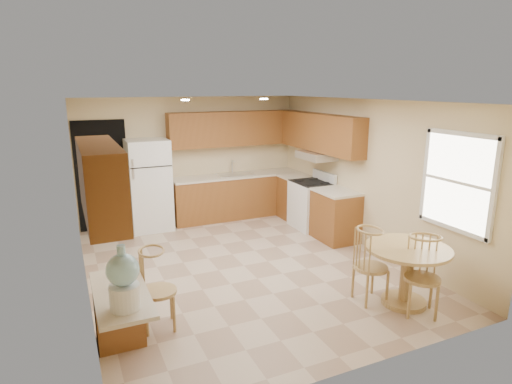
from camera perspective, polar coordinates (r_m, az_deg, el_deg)
name	(u,v)px	position (r m, az deg, el deg)	size (l,w,h in m)	color
floor	(244,266)	(6.72, -1.63, -9.79)	(5.50, 5.50, 0.00)	tan
ceiling	(243,101)	(6.15, -1.79, 12.05)	(4.50, 5.50, 0.02)	white
wall_back	(191,159)	(8.87, -8.60, 4.36)	(4.50, 0.02, 2.50)	beige
wall_front	(360,250)	(4.03, 13.70, -7.58)	(4.50, 0.02, 2.50)	beige
wall_left	(80,204)	(5.86, -22.46, -1.49)	(0.02, 5.50, 2.50)	beige
wall_right	(366,175)	(7.46, 14.47, 2.27)	(0.02, 5.50, 2.50)	beige
doorway	(102,176)	(8.59, -19.81, 2.02)	(0.90, 0.02, 2.10)	black
base_cab_back	(237,196)	(9.04, -2.55, -0.60)	(2.75, 0.60, 0.87)	brown
counter_back	(237,175)	(8.93, -2.58, 2.22)	(2.75, 0.63, 0.04)	beige
base_cab_right_a	(295,198)	(8.97, 5.27, -0.76)	(0.60, 0.59, 0.87)	brown
counter_right_a	(296,176)	(8.87, 5.33, 2.09)	(0.63, 0.59, 0.04)	beige
base_cab_right_b	(335,216)	(7.79, 10.55, -3.22)	(0.60, 0.80, 0.87)	brown
counter_right_b	(337,192)	(7.67, 10.70, 0.03)	(0.63, 0.80, 0.04)	beige
upper_cab_back	(234,129)	(8.91, -2.97, 8.44)	(2.75, 0.33, 0.70)	brown
upper_cab_right	(320,132)	(8.24, 8.54, 7.86)	(0.33, 2.42, 0.70)	brown
upper_cab_left	(101,182)	(4.17, -20.00, 1.31)	(0.33, 1.40, 0.70)	brown
sink	(236,174)	(8.92, -2.73, 2.35)	(0.78, 0.44, 0.01)	silver
range_hood	(316,156)	(8.23, 8.04, 4.84)	(0.50, 0.76, 0.14)	silver
desk_pedestal	(119,312)	(4.96, -17.81, -14.97)	(0.48, 0.42, 0.72)	brown
desk_top	(121,294)	(4.44, -17.57, -12.82)	(0.50, 1.20, 0.04)	beige
window	(458,182)	(6.10, 25.30, 1.22)	(0.06, 1.12, 1.30)	white
can_light_a	(185,100)	(7.13, -9.40, 12.02)	(0.14, 0.14, 0.02)	white
can_light_b	(264,99)	(7.61, 1.05, 12.31)	(0.14, 0.14, 0.02)	white
refrigerator	(149,185)	(8.40, -14.08, 0.91)	(0.77, 0.75, 1.74)	white
stove	(311,204)	(8.39, 7.39, -1.61)	(0.65, 0.76, 1.09)	white
dining_table	(407,267)	(5.74, 19.43, -9.41)	(1.04, 1.04, 0.77)	tan
chair_table_a	(376,260)	(5.60, 15.76, -8.78)	(0.43, 0.55, 0.97)	tan
chair_table_b	(429,271)	(5.48, 22.10, -9.79)	(0.43, 0.51, 0.97)	tan
chair_desk	(159,284)	(4.94, -12.76, -11.92)	(0.42, 0.54, 0.94)	tan
water_crock	(124,280)	(4.01, -17.25, -11.19)	(0.29, 0.29, 0.60)	white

